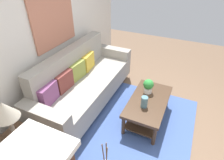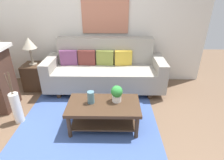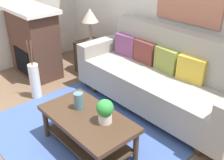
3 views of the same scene
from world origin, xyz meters
The scene contains 17 objects.
ground_plane centered at (0.00, 0.00, 0.00)m, with size 8.87×8.87×0.00m, color brown.
wall_back centered at (0.00, 1.98, 1.35)m, with size 4.87×0.10×2.70m, color silver.
area_rug centered at (0.00, 0.50, 0.01)m, with size 2.23×2.20×0.01m, color #3D5693.
couch centered at (0.21, 1.45, 0.43)m, with size 2.44×0.84×1.08m.
throw_pillow_plum centered at (-0.56, 1.57, 0.68)m, with size 0.36×0.12×0.32m, color #7A4270.
throw_pillow_maroon centered at (-0.18, 1.57, 0.68)m, with size 0.36×0.12×0.32m, color brown.
throw_pillow_olive centered at (0.21, 1.57, 0.68)m, with size 0.36×0.12×0.32m, color olive.
throw_pillow_mustard centered at (0.60, 1.57, 0.68)m, with size 0.36×0.12×0.32m, color gold.
coffee_table centered at (0.25, 0.20, 0.31)m, with size 1.10×0.60×0.43m.
tabletop_vase centered at (0.06, 0.23, 0.53)m, with size 0.11×0.11×0.19m, color slate.
potted_plant_tabletop centered at (0.45, 0.28, 0.57)m, with size 0.18×0.18×0.26m.
side_table centered at (-1.31, 1.46, 0.28)m, with size 0.44×0.44×0.56m, color #422D1E.
table_lamp centered at (-1.31, 1.46, 0.99)m, with size 0.28×0.28×0.57m.
floor_vase_branch_a centered at (-1.14, 0.30, 0.71)m, with size 0.01×0.01×0.36m, color brown.
floor_vase_branch_b centered at (-1.17, 0.32, 0.71)m, with size 0.01×0.01×0.36m, color brown.
floor_vase_branch_c centered at (-1.17, 0.28, 0.71)m, with size 0.01×0.01×0.36m, color brown.
framed_painting centered at (0.21, 1.91, 1.60)m, with size 0.98×0.03×0.95m, color #B77056.
Camera 1 is at (-2.18, -0.25, 2.44)m, focal length 29.84 mm.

